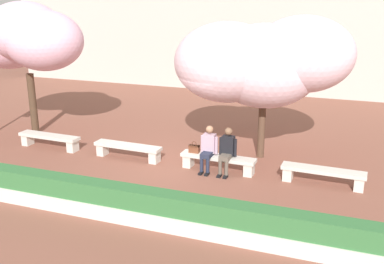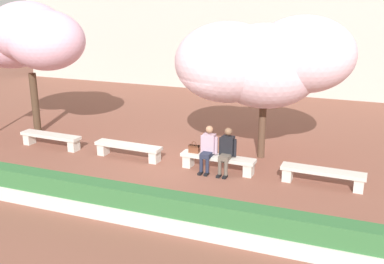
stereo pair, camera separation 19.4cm
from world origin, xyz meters
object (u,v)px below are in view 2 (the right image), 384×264
handbag (194,148)px  cherry_tree_secondary (28,37)px  stone_bench_near_west (128,148)px  cherry_tree_main (262,62)px  stone_bench_center (218,160)px  stone_bench_west_end (51,138)px  person_seated_left (208,147)px  person_seated_right (227,149)px  stone_bench_near_east (323,174)px

handbag → cherry_tree_secondary: size_ratio=0.07×
stone_bench_near_west → cherry_tree_main: cherry_tree_main is taller
cherry_tree_secondary → stone_bench_center: bearing=-9.0°
stone_bench_west_end → cherry_tree_secondary: (-1.51, 1.15, 3.08)m
person_seated_left → cherry_tree_secondary: size_ratio=0.28×
cherry_tree_secondary → handbag: bearing=-9.9°
stone_bench_west_end → person_seated_left: (5.45, -0.05, 0.39)m
cherry_tree_main → cherry_tree_secondary: (-8.03, -0.35, 0.46)m
person_seated_left → cherry_tree_secondary: cherry_tree_secondary is taller
stone_bench_west_end → handbag: (5.00, 0.01, 0.27)m
person_seated_right → cherry_tree_secondary: size_ratio=0.28×
stone_bench_near_west → stone_bench_near_east: (5.72, 0.00, 0.00)m
person_seated_right → cherry_tree_secondary: cherry_tree_secondary is taller
stone_bench_center → stone_bench_near_west: bearing=180.0°
person_seated_left → cherry_tree_secondary: bearing=170.2°
stone_bench_near_east → cherry_tree_main: size_ratio=0.42×
stone_bench_near_east → handbag: (-3.59, 0.01, 0.27)m
person_seated_right → cherry_tree_main: cherry_tree_main is taller
person_seated_right → stone_bench_west_end: bearing=179.5°
cherry_tree_secondary → stone_bench_near_west: bearing=-14.8°
stone_bench_west_end → person_seated_right: bearing=-0.5°
stone_bench_center → stone_bench_near_east: size_ratio=1.00×
stone_bench_near_east → cherry_tree_main: cherry_tree_main is taller
person_seated_right → stone_bench_near_west: bearing=179.0°
stone_bench_near_west → stone_bench_center: (2.86, -0.00, 0.00)m
person_seated_left → cherry_tree_main: cherry_tree_main is taller
stone_bench_near_west → stone_bench_near_east: 5.72m
person_seated_right → handbag: 1.00m
person_seated_right → person_seated_left: bearing=-180.0°
stone_bench_near_west → handbag: size_ratio=6.37×
stone_bench_center → handbag: 0.77m
stone_bench_west_end → person_seated_right: size_ratio=1.67×
stone_bench_near_west → cherry_tree_main: size_ratio=0.42×
stone_bench_near_west → handbag: bearing=0.4°
handbag → cherry_tree_secondary: cherry_tree_secondary is taller
handbag → stone_bench_near_west: bearing=-179.6°
stone_bench_near_east → person_seated_right: 2.62m
stone_bench_west_end → person_seated_right: (6.00, -0.05, 0.39)m
person_seated_left → handbag: 0.47m
stone_bench_near_west → handbag: handbag is taller
stone_bench_center → cherry_tree_main: cherry_tree_main is taller
stone_bench_near_west → person_seated_right: bearing=-1.0°
stone_bench_near_east → cherry_tree_secondary: (-10.10, 1.15, 3.08)m
stone_bench_center → person_seated_right: person_seated_right is taller
stone_bench_near_west → person_seated_right: (3.13, -0.05, 0.39)m
stone_bench_near_west → handbag: (2.14, 0.01, 0.27)m
stone_bench_west_end → cherry_tree_secondary: cherry_tree_secondary is taller
person_seated_right → cherry_tree_main: bearing=71.4°
stone_bench_west_end → person_seated_left: size_ratio=1.67×
person_seated_left → cherry_tree_main: size_ratio=0.25×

